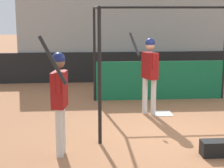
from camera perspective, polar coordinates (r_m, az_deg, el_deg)
ground_plane at (r=7.84m, az=9.10°, el=-7.96°), size 60.00×60.00×0.00m
outfield_wall at (r=13.33m, az=3.42°, el=2.63°), size 24.00×0.12×1.06m
bleacher_section at (r=15.24m, az=2.44°, el=7.68°), size 8.15×4.00×3.14m
batting_cage at (r=10.08m, az=8.06°, el=3.10°), size 3.79×3.52×2.64m
home_plate at (r=9.44m, az=7.73°, el=-4.48°), size 0.44×0.44×0.02m
player_batter at (r=9.12m, az=5.71°, el=2.41°), size 0.64×0.80×1.99m
player_waiting at (r=6.57m, az=-8.02°, el=-1.47°), size 0.50×0.78×2.16m
equipment_bag at (r=7.05m, az=16.19°, el=-9.35°), size 0.70×0.28×0.28m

